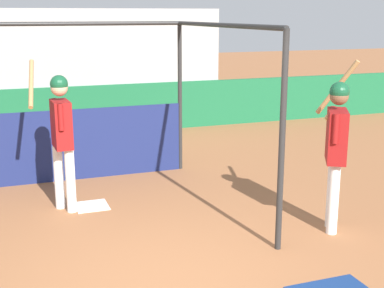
% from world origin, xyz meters
% --- Properties ---
extents(ground_plane, '(60.00, 60.00, 0.00)m').
position_xyz_m(ground_plane, '(0.00, 0.00, 0.00)').
color(ground_plane, '#935B38').
extents(outfield_wall, '(24.00, 0.12, 1.08)m').
position_xyz_m(outfield_wall, '(0.00, 7.15, 0.54)').
color(outfield_wall, '#196038').
rests_on(outfield_wall, ground).
extents(bleacher_section, '(7.05, 3.20, 2.76)m').
position_xyz_m(bleacher_section, '(0.00, 8.81, 1.38)').
color(bleacher_section, '#9E9E99').
rests_on(bleacher_section, ground).
extents(batting_cage, '(3.71, 3.55, 2.51)m').
position_xyz_m(batting_cage, '(-0.38, 3.27, 1.10)').
color(batting_cage, '#282828').
rests_on(batting_cage, ground).
extents(home_plate, '(0.44, 0.44, 0.02)m').
position_xyz_m(home_plate, '(-0.33, 2.52, 0.01)').
color(home_plate, white).
rests_on(home_plate, ground).
extents(player_batter, '(0.54, 0.93, 2.01)m').
position_xyz_m(player_batter, '(-0.69, 2.53, 1.13)').
color(player_batter, white).
rests_on(player_batter, ground).
extents(player_waiting, '(0.57, 0.81, 2.09)m').
position_xyz_m(player_waiting, '(2.33, 0.69, 1.13)').
color(player_waiting, white).
rests_on(player_waiting, ground).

